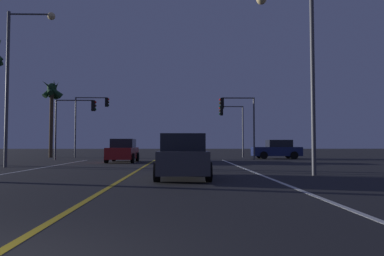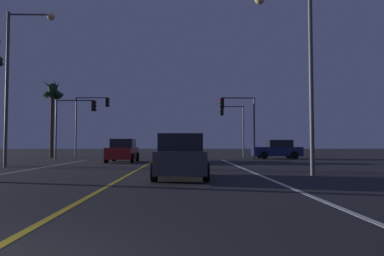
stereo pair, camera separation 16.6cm
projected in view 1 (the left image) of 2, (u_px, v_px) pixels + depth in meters
lane_edge_right at (271, 179)px, 13.38m from camera, size 0.16×32.21×0.01m
lane_center_divider at (122, 179)px, 13.22m from camera, size 0.16×32.21×0.01m
car_crossing_side at (277, 150)px, 32.12m from camera, size 4.30×2.02×1.70m
car_ahead_far at (176, 151)px, 26.91m from camera, size 2.02×4.30×1.70m
car_lead_same_lane at (183, 157)px, 13.65m from camera, size 2.02×4.30×1.70m
car_oncoming at (123, 151)px, 26.04m from camera, size 2.02×4.30×1.70m
traffic_light_near_right at (237, 113)px, 30.18m from camera, size 3.04×0.36×5.30m
traffic_light_near_left at (76, 115)px, 29.78m from camera, size 3.44×0.36×5.05m
traffic_light_far_right at (231, 119)px, 35.67m from camera, size 2.48×0.36×5.15m
traffic_light_far_left at (91, 113)px, 35.30m from camera, size 3.39×0.36×6.00m
street_lamp_right_near at (299, 58)px, 15.11m from camera, size 2.48×0.44×7.76m
street_lamp_left_mid at (18, 68)px, 20.34m from camera, size 2.74×0.44×8.97m
palm_tree_left_far at (52, 95)px, 35.36m from camera, size 2.21×2.02×7.79m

